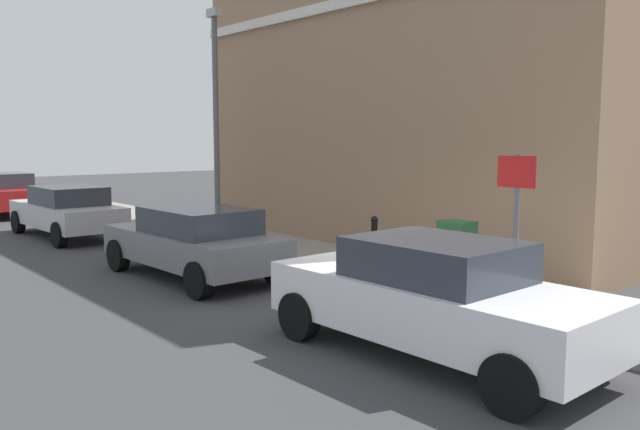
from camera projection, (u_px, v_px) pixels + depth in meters
name	position (u px, v px, depth m)	size (l,w,h in m)	color
ground	(366.00, 309.00, 10.04)	(80.00, 80.00, 0.00)	#38383A
sidewalk	(249.00, 244.00, 15.76)	(2.71, 30.00, 0.15)	gray
corner_building	(448.00, 69.00, 16.77)	(7.16, 11.77, 8.91)	#937256
car_white	(434.00, 297.00, 7.76)	(1.86, 4.32, 1.46)	silver
car_grey	(195.00, 241.00, 12.22)	(1.95, 4.22, 1.36)	slate
car_silver	(67.00, 210.00, 17.27)	(1.87, 4.36, 1.39)	#B7B7BC
car_red	(2.00, 194.00, 22.16)	(1.90, 4.08, 1.48)	maroon
utility_cabinet	(456.00, 258.00, 10.67)	(0.46, 0.61, 1.15)	#1E4C28
bollard_near_cabinet	(374.00, 241.00, 12.26)	(0.14, 0.14, 1.04)	black
street_sign	(516.00, 211.00, 8.89)	(0.08, 0.60, 2.30)	#59595B
lamppost	(216.00, 113.00, 16.27)	(0.20, 0.44, 5.72)	#59595B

